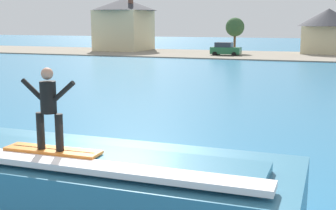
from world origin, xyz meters
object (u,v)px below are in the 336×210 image
house_with_chimney (124,22)px  tree_tall_bare (235,27)px  car_near_shore (225,49)px  surfboard (53,150)px  surfer (49,105)px  house_small_cottage (328,28)px  wave_crest (101,194)px

house_with_chimney → tree_tall_bare: bearing=-2.9°
car_near_shore → house_with_chimney: house_with_chimney is taller
surfboard → house_with_chimney: 64.19m
surfer → car_near_shore: size_ratio=0.41×
car_near_shore → house_small_cottage: size_ratio=0.47×
wave_crest → tree_tall_bare: 57.90m
car_near_shore → surfer: bearing=-81.0°
surfboard → tree_tall_bare: tree_tall_bare is taller
wave_crest → tree_tall_bare: (-8.89, 57.14, 2.93)m
surfer → house_with_chimney: (-26.10, 58.65, 1.75)m
surfer → house_small_cottage: house_small_cottage is taller
surfboard → house_small_cottage: (4.51, 61.50, 1.74)m
car_near_shore → tree_tall_bare: (0.24, 4.92, 2.87)m
house_with_chimney → house_small_cottage: house_with_chimney is taller
wave_crest → surfboard: (-0.79, -0.55, 1.03)m
surfboard → car_near_shore: surfboard is taller
surfer → tree_tall_bare: 58.33m
wave_crest → house_with_chimney: 64.07m
house_small_cottage → house_with_chimney: bearing=-174.6°
wave_crest → tree_tall_bare: tree_tall_bare is taller
car_near_shore → house_with_chimney: size_ratio=0.38×
house_small_cottage → tree_tall_bare: house_small_cottage is taller
house_small_cottage → car_near_shore: bearing=-145.8°
surfer → car_near_shore: 53.53m
house_with_chimney → tree_tall_bare: size_ratio=2.02×
house_with_chimney → house_small_cottage: size_ratio=1.22×
surfboard → car_near_shore: size_ratio=0.52×
surfboard → house_with_chimney: bearing=114.0°
surfboard → house_with_chimney: house_with_chimney is taller
surfer → car_near_shore: bearing=99.0°
house_small_cottage → surfboard: bearing=-94.2°
car_near_shore → tree_tall_bare: size_ratio=0.77×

